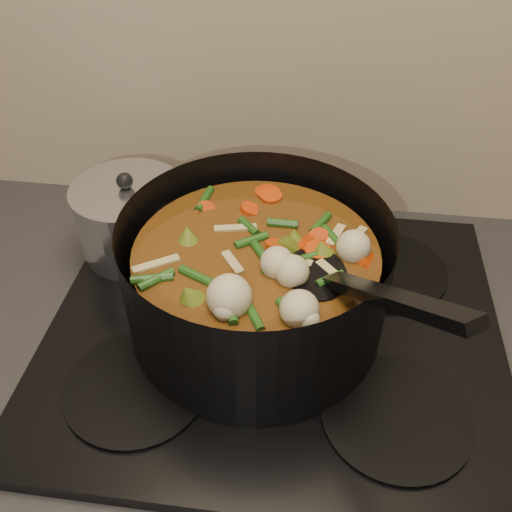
# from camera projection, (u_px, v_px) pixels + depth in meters

# --- Properties ---
(counter) EXTENTS (2.64, 0.64, 0.91)m
(counter) POSITION_uv_depth(u_px,v_px,m) (269.00, 489.00, 1.10)
(counter) COLOR brown
(counter) RESTS_ON ground
(stovetop) EXTENTS (0.62, 0.54, 0.03)m
(stovetop) POSITION_uv_depth(u_px,v_px,m) (274.00, 328.00, 0.80)
(stovetop) COLOR black
(stovetop) RESTS_ON counter
(stockpot) EXTENTS (0.45, 0.45, 0.25)m
(stockpot) POSITION_uv_depth(u_px,v_px,m) (257.00, 280.00, 0.75)
(stockpot) COLOR black
(stockpot) RESTS_ON stovetop
(saucepan) EXTENTS (0.17, 0.17, 0.14)m
(saucepan) POSITION_uv_depth(u_px,v_px,m) (131.00, 218.00, 0.88)
(saucepan) COLOR silver
(saucepan) RESTS_ON stovetop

